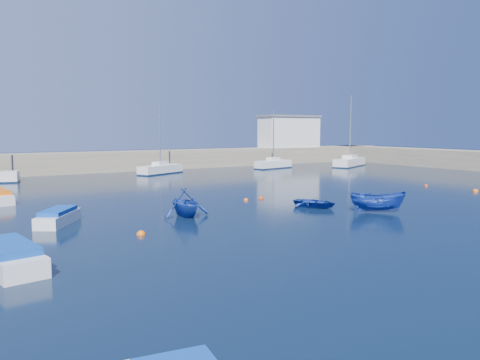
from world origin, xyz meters
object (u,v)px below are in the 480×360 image
harbor_office (289,132)px  sailboat_7 (273,164)px  motorboat_0 (9,256)px  sailboat_6 (161,169)px  motorboat_1 (58,217)px  dinghy_center (315,203)px  dinghy_left (185,203)px  sailboat_8 (350,162)px  dinghy_right (378,202)px

harbor_office → sailboat_7: (-8.69, -7.76, -4.47)m
sailboat_7 → motorboat_0: size_ratio=1.65×
sailboat_7 → sailboat_6: bearing=76.0°
motorboat_1 → dinghy_center: bearing=22.6°
sailboat_7 → dinghy_left: size_ratio=2.41×
motorboat_0 → sailboat_8: bearing=22.3°
sailboat_7 → motorboat_0: 50.66m
sailboat_8 → dinghy_right: 40.05m
sailboat_6 → dinghy_left: (-9.51, -28.13, 0.29)m
sailboat_6 → dinghy_right: size_ratio=2.34×
motorboat_1 → dinghy_right: dinghy_right is taller
sailboat_6 → dinghy_center: bearing=153.5°
dinghy_center → motorboat_0: bearing=169.0°
motorboat_1 → sailboat_6: bearing=90.5°
dinghy_center → dinghy_left: size_ratio=0.92×
sailboat_6 → dinghy_right: sailboat_6 is taller
motorboat_1 → sailboat_7: bearing=70.5°
sailboat_6 → motorboat_1: 31.53m
sailboat_8 → dinghy_center: 38.98m
dinghy_center → dinghy_right: size_ratio=0.85×
sailboat_8 → motorboat_0: size_ratio=2.13×
motorboat_0 → dinghy_right: size_ratio=1.36×
dinghy_center → dinghy_left: bearing=145.5°
harbor_office → motorboat_0: 62.48m
motorboat_1 → motorboat_0: bearing=-79.0°
motorboat_0 → dinghy_left: (10.84, 6.68, 0.40)m
sailboat_8 → motorboat_0: sailboat_8 is taller
sailboat_8 → motorboat_1: 51.36m
sailboat_7 → dinghy_right: 36.05m
sailboat_6 → sailboat_8: (28.97, -3.65, 0.08)m
dinghy_left → sailboat_7: bearing=45.3°
motorboat_0 → sailboat_6: bearing=49.7°
harbor_office → sailboat_6: sailboat_6 is taller
sailboat_7 → sailboat_8: (11.98, -3.07, 0.06)m
dinghy_left → dinghy_right: 12.95m
motorboat_1 → dinghy_left: 7.67m
harbor_office → motorboat_1: harbor_office is taller
sailboat_8 → motorboat_1: (-45.97, -22.91, -0.26)m
sailboat_7 → dinghy_center: bearing=137.7°
dinghy_right → dinghy_center: bearing=69.9°
sailboat_7 → dinghy_center: (-17.00, -29.13, -0.31)m
harbor_office → dinghy_left: bearing=-134.9°
harbor_office → sailboat_8: (3.29, -10.82, -4.41)m
motorboat_1 → dinghy_right: size_ratio=1.06×
sailboat_6 → motorboat_0: size_ratio=1.73×
dinghy_right → dinghy_left: bearing=104.2°
harbor_office → motorboat_1: size_ratio=2.57×
sailboat_8 → dinghy_right: (-26.70, -29.85, 0.02)m
sailboat_8 → dinghy_center: bearing=105.7°
motorboat_1 → dinghy_right: (19.27, -6.94, 0.27)m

